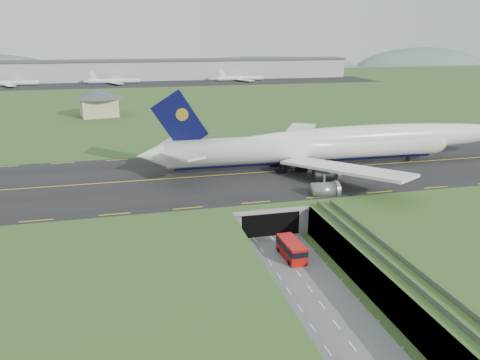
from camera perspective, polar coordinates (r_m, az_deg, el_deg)
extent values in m
plane|color=#425E25|center=(88.14, 5.30, -8.99)|extent=(900.00, 900.00, 0.00)
cube|color=gray|center=(86.87, 5.36, -7.22)|extent=(800.00, 800.00, 6.00)
cube|color=slate|center=(81.84, 7.02, -11.15)|extent=(12.00, 75.00, 0.20)
cube|color=black|center=(115.54, 0.13, 0.75)|extent=(800.00, 44.00, 0.18)
cube|color=gray|center=(102.82, 1.99, -1.71)|extent=(16.00, 22.00, 1.00)
cube|color=gray|center=(102.09, -1.82, -3.34)|extent=(2.00, 22.00, 6.00)
cube|color=gray|center=(105.65, 5.64, -2.70)|extent=(2.00, 22.00, 6.00)
cube|color=black|center=(99.34, 2.74, -4.26)|extent=(12.00, 12.00, 5.00)
cube|color=#A8A8A3|center=(92.83, 3.82, -3.80)|extent=(17.00, 0.50, 0.80)
cube|color=#A8A8A3|center=(75.07, 18.19, -9.80)|extent=(3.00, 53.00, 0.50)
cube|color=gray|center=(74.05, 17.31, -9.45)|extent=(0.06, 53.00, 1.00)
cube|color=gray|center=(75.45, 19.16, -9.12)|extent=(0.06, 53.00, 1.00)
cylinder|color=#A8A8A3|center=(69.75, 22.12, -15.27)|extent=(0.90, 0.90, 5.60)
cylinder|color=#A8A8A3|center=(78.29, 17.03, -10.99)|extent=(0.90, 0.90, 5.60)
cylinder|color=#A8A8A3|center=(87.64, 13.09, -7.53)|extent=(0.90, 0.90, 5.60)
cylinder|color=white|center=(120.97, 8.32, 3.96)|extent=(72.45, 8.30, 6.81)
sphere|color=white|center=(137.81, 22.59, 4.44)|extent=(6.81, 6.81, 6.67)
cone|color=white|center=(113.41, -10.67, 2.96)|extent=(7.58, 6.62, 6.47)
ellipsoid|color=white|center=(128.77, 16.55, 4.93)|extent=(83.38, 7.98, 7.15)
ellipsoid|color=black|center=(137.05, 22.26, 4.77)|extent=(4.83, 3.08, 2.38)
cylinder|color=#080A33|center=(121.59, 8.27, 2.74)|extent=(68.75, 4.28, 2.86)
cube|color=white|center=(137.52, 6.66, 5.17)|extent=(22.87, 31.12, 2.86)
cube|color=white|center=(121.13, -7.83, 4.78)|extent=(9.89, 12.56, 1.09)
cube|color=white|center=(106.87, 12.55, 1.38)|extent=(21.89, 31.52, 2.86)
cube|color=white|center=(105.65, -7.08, 2.98)|extent=(9.55, 12.61, 1.09)
cube|color=#080A33|center=(112.15, -7.34, 7.13)|extent=(13.54, 0.92, 15.05)
cylinder|color=gold|center=(111.93, -7.09, 7.95)|extent=(2.99, 0.81, 2.98)
cylinder|color=slate|center=(131.46, 7.02, 3.12)|extent=(5.60, 3.62, 3.51)
cylinder|color=slate|center=(140.30, 3.58, 4.11)|extent=(5.60, 3.62, 3.51)
cylinder|color=slate|center=(113.29, 10.37, 0.67)|extent=(5.60, 3.62, 3.51)
cylinder|color=slate|center=(101.59, 10.15, -1.24)|extent=(5.60, 3.62, 3.51)
cylinder|color=black|center=(134.88, 19.83, 2.41)|extent=(1.18, 0.56, 1.17)
cube|color=black|center=(120.51, 6.10, 1.75)|extent=(6.53, 7.58, 1.49)
cube|color=red|center=(85.98, 6.28, -8.40)|extent=(3.29, 8.07, 3.18)
cube|color=black|center=(85.71, 6.29, -8.02)|extent=(3.36, 8.18, 1.06)
cube|color=black|center=(86.56, 6.25, -9.19)|extent=(3.06, 7.53, 0.53)
cylinder|color=black|center=(83.85, 6.05, -10.02)|extent=(0.41, 0.97, 0.95)
cylinder|color=black|center=(88.26, 4.76, -8.52)|extent=(0.41, 0.97, 0.95)
cylinder|color=black|center=(84.83, 7.81, -9.74)|extent=(0.41, 0.97, 0.95)
cylinder|color=black|center=(89.19, 6.44, -8.29)|extent=(0.41, 0.97, 0.95)
cube|color=#C8B991|center=(209.15, -16.81, 8.50)|extent=(16.59, 16.59, 7.70)
cone|color=#4C4C51|center=(208.43, -16.95, 10.06)|extent=(24.34, 24.34, 3.85)
cube|color=#B2B2B2|center=(376.42, -9.84, 13.07)|extent=(300.00, 22.00, 15.00)
cube|color=#4C4C51|center=(376.00, -9.90, 14.21)|extent=(302.00, 24.00, 1.20)
cube|color=black|center=(347.19, -9.41, 11.55)|extent=(320.00, 50.00, 0.08)
cylinder|color=white|center=(359.06, -26.23, 10.56)|extent=(34.00, 3.20, 3.20)
cylinder|color=white|center=(351.06, -15.12, 11.59)|extent=(34.00, 3.20, 3.20)
cylinder|color=white|center=(361.18, 0.06, 12.31)|extent=(34.00, 3.20, 3.20)
ellipsoid|color=#50605C|center=(527.19, 2.59, 12.49)|extent=(260.00, 91.00, 44.00)
ellipsoid|color=#50605C|center=(613.58, 21.27, 12.04)|extent=(180.00, 63.00, 60.00)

